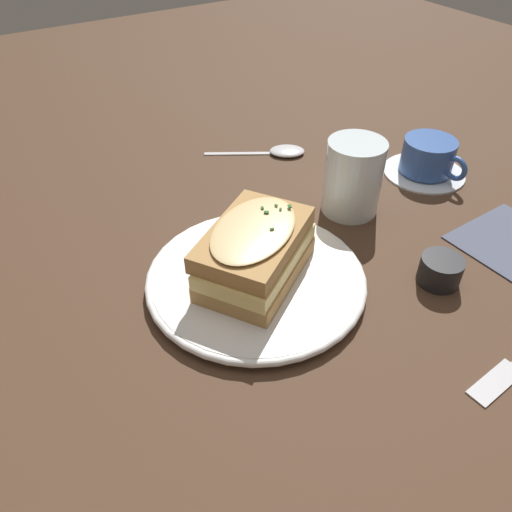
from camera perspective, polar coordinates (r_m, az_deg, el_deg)
The scene contains 8 objects.
ground_plane at distance 0.57m, azimuth -1.51°, elevation -5.26°, with size 2.40×2.40×0.00m, color #473021.
dinner_plate at distance 0.59m, azimuth 0.00°, elevation -2.62°, with size 0.26×0.26×0.02m.
sandwich at distance 0.56m, azimuth -0.10°, elevation 0.46°, with size 0.17×0.16×0.07m.
teacup_with_saucer at distance 0.83m, azimuth 19.04°, elevation 10.43°, with size 0.13×0.13×0.06m.
water_glass at distance 0.70m, azimuth 11.03°, elevation 8.82°, with size 0.08×0.08×0.10m, color silver.
spoon at distance 0.85m, azimuth 2.91°, elevation 11.87°, with size 0.16×0.11×0.01m.
napkin at distance 0.74m, azimuth 27.02°, elevation 1.64°, with size 0.14×0.11×0.00m, color #4C5166.
condiment_pot at distance 0.63m, azimuth 20.32°, elevation -1.56°, with size 0.05×0.05×0.03m, color black.
Camera 1 is at (-0.20, -0.35, 0.41)m, focal length 35.00 mm.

